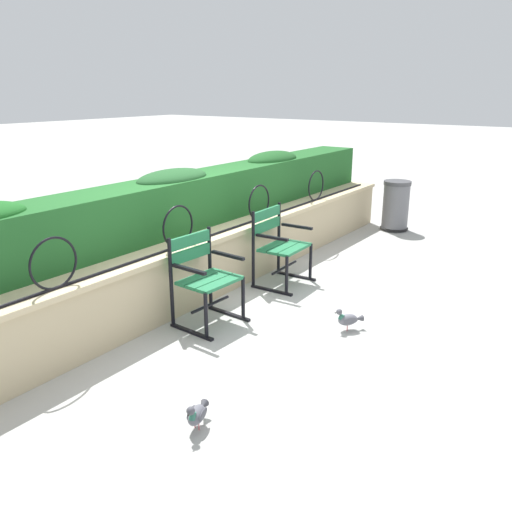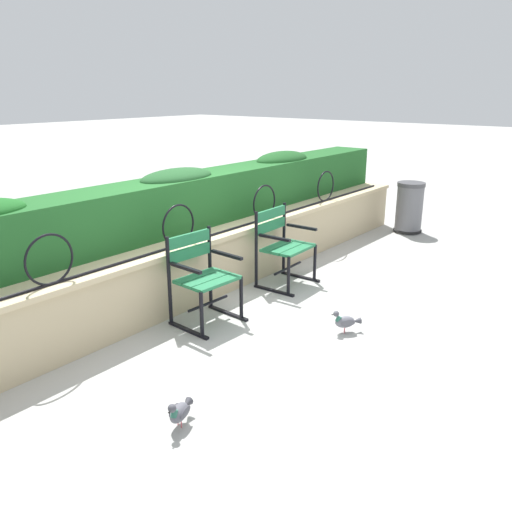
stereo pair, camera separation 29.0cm
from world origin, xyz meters
name	(u,v)px [view 1 (the left image)]	position (x,y,z in m)	size (l,w,h in m)	color
ground_plane	(262,309)	(0.00, 0.00, 0.00)	(60.00, 60.00, 0.00)	#ADADA8
stone_wall	(206,265)	(0.00, 0.73, 0.33)	(8.04, 0.41, 0.66)	#C6B289
iron_arch_fence	(185,228)	(-0.39, 0.66, 0.83)	(7.48, 0.02, 0.42)	black
hedge_row	(173,202)	(0.00, 1.18, 0.97)	(7.88, 0.56, 0.67)	#236028
park_chair_left	(204,277)	(-0.57, 0.28, 0.46)	(0.59, 0.55, 0.86)	#237547
park_chair_right	(279,244)	(0.73, 0.28, 0.47)	(0.62, 0.54, 0.88)	#237547
pigeon_near_chairs	(348,319)	(0.05, -0.93, 0.11)	(0.25, 0.22, 0.22)	slate
pigeon_far_side	(197,414)	(-1.88, -0.77, 0.11)	(0.28, 0.16, 0.22)	#5B5B66
trash_bin	(396,207)	(3.80, 0.06, 0.37)	(0.44, 0.44, 0.78)	slate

